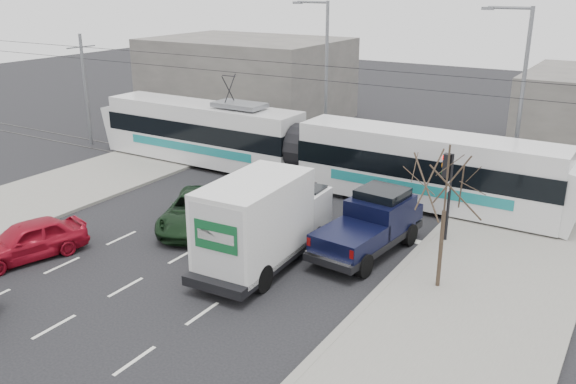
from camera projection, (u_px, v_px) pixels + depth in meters
The scene contains 16 objects.
ground at pixel (218, 266), 22.75m from camera, with size 120.00×120.00×0.00m, color black.
sidewalk_right at pixel (456, 333), 18.30m from camera, with size 6.00×60.00×0.15m, color gray.
sidewalk_left at pixel (14, 206), 28.62m from camera, with size 6.00×60.00×0.15m, color gray.
rails at pixel (339, 191), 30.81m from camera, with size 60.00×1.60×0.03m, color #33302D.
building_left at pixel (247, 79), 46.38m from camera, with size 14.00×10.00×6.00m, color slate.
bare_tree at pixel (446, 185), 19.78m from camera, with size 2.40×2.40×5.00m.
traffic_signal at pixel (447, 178), 23.91m from camera, with size 0.44×0.44×3.60m.
street_lamp_near at pixel (518, 92), 28.77m from camera, with size 2.38×0.25×9.00m.
street_lamp_far at pixel (324, 69), 36.03m from camera, with size 2.38×0.25×9.00m.
catenary at pixel (341, 116), 29.54m from camera, with size 60.00×0.20×7.00m.
tram at pixel (302, 148), 31.53m from camera, with size 25.65×2.87×5.23m.
silver_pickup at pixel (275, 215), 24.67m from camera, with size 2.61×6.26×2.21m.
box_truck at pixel (263, 222), 22.32m from camera, with size 2.69×7.05×3.48m.
navy_pickup at pixel (372, 223), 23.67m from camera, with size 2.66×5.80×2.37m.
green_car at pixel (196, 210), 26.17m from camera, with size 2.45×5.31×1.48m, color black.
red_car at pixel (28, 240), 23.14m from camera, with size 1.76×4.39×1.49m, color maroon.
Camera 1 is at (12.95, -16.20, 10.09)m, focal length 38.00 mm.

